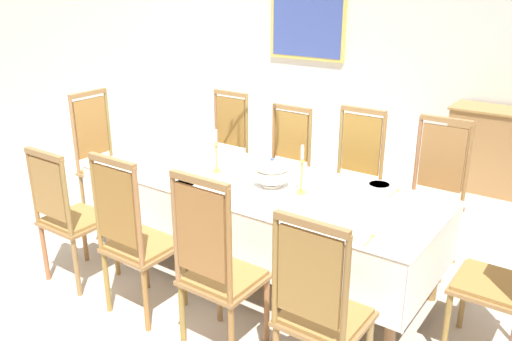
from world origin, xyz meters
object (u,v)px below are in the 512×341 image
object	(u,v)px
dining_table	(257,191)
chair_south_a	(68,214)
candlestick_west	(216,155)
candlestick_east	(302,174)
chair_north_d	(433,194)
chair_head_west	(103,157)
bowl_near_right	(379,186)
chair_south_d	(319,308)
bowl_far_right	(184,185)
spoon_secondary	(397,191)
chair_north_b	(284,164)
framed_painting	(307,19)
chair_south_c	(216,266)
soup_tureen	(272,172)
bowl_far_left	(128,165)
chair_head_east	(507,274)
bowl_near_left	(352,232)
chair_north_c	(353,177)
spoon_primary	(371,238)
chair_south_b	(134,236)
chair_north_a	(224,149)

from	to	relation	value
dining_table	chair_south_a	world-z (taller)	chair_south_a
candlestick_west	candlestick_east	world-z (taller)	candlestick_east
chair_north_d	chair_head_west	bearing A→B (deg)	18.13
chair_head_west	bowl_near_right	xyz separation A→B (m)	(2.56, 0.39, 0.17)
candlestick_west	candlestick_east	bearing A→B (deg)	0.00
chair_south_d	bowl_far_right	bearing A→B (deg)	159.95
spoon_secondary	chair_north_b	bearing A→B (deg)	163.06
chair_north_d	framed_painting	size ratio (longest dim) A/B	1.09
chair_north_b	chair_south_c	world-z (taller)	chair_south_c
spoon_secondary	soup_tureen	bearing A→B (deg)	-147.53
chair_south_d	candlestick_west	world-z (taller)	chair_south_d
chair_south_c	spoon_secondary	xyz separation A→B (m)	(0.56, 1.34, 0.16)
dining_table	chair_north_d	bearing A→B (deg)	41.43
bowl_far_left	bowl_far_right	size ratio (longest dim) A/B	0.94
bowl_near_right	soup_tureen	bearing A→B (deg)	-149.59
chair_north_d	bowl_far_right	size ratio (longest dim) A/B	5.95
chair_north_b	chair_south_c	distance (m)	1.96
chair_south_d	chair_head_east	bearing A→B (deg)	51.81
chair_north_d	bowl_far_right	xyz separation A→B (m)	(-1.40, -1.32, 0.18)
chair_south_a	bowl_far_right	size ratio (longest dim) A/B	5.37
chair_north_d	candlestick_west	xyz separation A→B (m)	(-1.42, -0.92, 0.29)
chair_head_west	bowl_near_left	xyz separation A→B (m)	(2.72, -0.38, 0.16)
chair_north_d	chair_north_c	bearing A→B (deg)	0.09
spoon_primary	bowl_near_left	bearing A→B (deg)	-170.43
candlestick_east	bowl_far_left	bearing A→B (deg)	-166.65
chair_north_d	candlestick_west	world-z (taller)	chair_north_d
dining_table	chair_south_d	distance (m)	1.39
chair_south_b	chair_north_c	bearing A→B (deg)	69.20
chair_south_a	candlestick_east	size ratio (longest dim) A/B	3.01
bowl_near_right	bowl_far_left	distance (m)	1.97
soup_tureen	bowl_far_left	world-z (taller)	soup_tureen
chair_north_c	bowl_far_left	world-z (taller)	chair_north_c
dining_table	chair_north_c	size ratio (longest dim) A/B	2.32
candlestick_east	dining_table	bearing A→B (deg)	-180.00
chair_south_d	bowl_near_right	bearing A→B (deg)	100.45
chair_head_west	soup_tureen	distance (m)	1.92
spoon_primary	soup_tureen	bearing A→B (deg)	155.03
bowl_far_right	spoon_primary	bearing A→B (deg)	1.88
chair_north_a	bowl_near_right	distance (m)	1.93
dining_table	candlestick_west	bearing A→B (deg)	180.00
chair_north_a	chair_north_c	distance (m)	1.40
chair_south_c	bowl_far_left	world-z (taller)	chair_south_c
chair_north_b	candlestick_east	xyz separation A→B (m)	(0.72, -0.91, 0.33)
dining_table	chair_north_b	world-z (taller)	chair_north_b
chair_north_d	spoon_secondary	size ratio (longest dim) A/B	6.65
chair_south_b	chair_head_west	size ratio (longest dim) A/B	0.96
chair_head_west	spoon_primary	distance (m)	2.86
chair_south_a	spoon_primary	bearing A→B (deg)	14.71
chair_north_a	chair_north_b	xyz separation A→B (m)	(0.71, -0.00, -0.02)
chair_south_b	spoon_secondary	size ratio (longest dim) A/B	6.52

